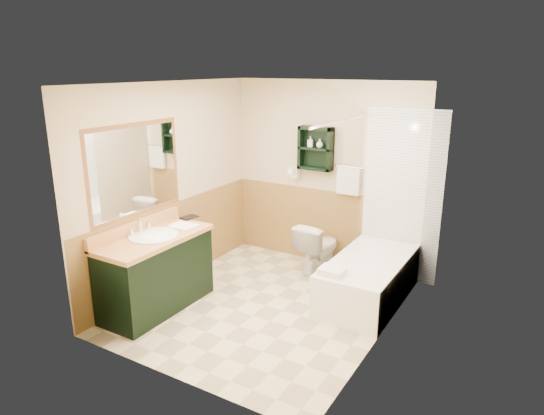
{
  "coord_description": "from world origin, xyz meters",
  "views": [
    {
      "loc": [
        2.54,
        -4.14,
        2.58
      ],
      "look_at": [
        -0.03,
        0.2,
        1.08
      ],
      "focal_mm": 32.0,
      "sensor_mm": 36.0,
      "label": 1
    }
  ],
  "objects_px": {
    "bathtub": "(368,280)",
    "vanity_book": "(185,209)",
    "hair_dryer": "(295,172)",
    "soap_bottle_a": "(310,144)",
    "vanity": "(156,273)",
    "soap_bottle_b": "(320,144)",
    "wall_shelf": "(316,148)",
    "toilet": "(318,248)"
  },
  "relations": [
    {
      "from": "hair_dryer",
      "to": "vanity",
      "type": "height_order",
      "value": "hair_dryer"
    },
    {
      "from": "wall_shelf",
      "to": "soap_bottle_a",
      "type": "xyz_separation_m",
      "value": [
        -0.07,
        -0.01,
        0.05
      ]
    },
    {
      "from": "wall_shelf",
      "to": "toilet",
      "type": "xyz_separation_m",
      "value": [
        0.21,
        -0.3,
        -1.22
      ]
    },
    {
      "from": "wall_shelf",
      "to": "vanity_book",
      "type": "height_order",
      "value": "wall_shelf"
    },
    {
      "from": "bathtub",
      "to": "toilet",
      "type": "relative_size",
      "value": 2.2
    },
    {
      "from": "hair_dryer",
      "to": "vanity_book",
      "type": "distance_m",
      "value": 1.58
    },
    {
      "from": "soap_bottle_b",
      "to": "wall_shelf",
      "type": "bearing_deg",
      "value": 175.16
    },
    {
      "from": "hair_dryer",
      "to": "vanity_book",
      "type": "relative_size",
      "value": 1.22
    },
    {
      "from": "wall_shelf",
      "to": "hair_dryer",
      "type": "distance_m",
      "value": 0.46
    },
    {
      "from": "hair_dryer",
      "to": "wall_shelf",
      "type": "bearing_deg",
      "value": -4.76
    },
    {
      "from": "vanity",
      "to": "toilet",
      "type": "xyz_separation_m",
      "value": [
        1.11,
        1.74,
        -0.08
      ]
    },
    {
      "from": "vanity",
      "to": "bathtub",
      "type": "distance_m",
      "value": 2.35
    },
    {
      "from": "wall_shelf",
      "to": "vanity",
      "type": "height_order",
      "value": "wall_shelf"
    },
    {
      "from": "vanity",
      "to": "bathtub",
      "type": "relative_size",
      "value": 0.87
    },
    {
      "from": "wall_shelf",
      "to": "bathtub",
      "type": "height_order",
      "value": "wall_shelf"
    },
    {
      "from": "wall_shelf",
      "to": "bathtub",
      "type": "bearing_deg",
      "value": -33.86
    },
    {
      "from": "toilet",
      "to": "wall_shelf",
      "type": "bearing_deg",
      "value": -47.76
    },
    {
      "from": "hair_dryer",
      "to": "soap_bottle_a",
      "type": "bearing_deg",
      "value": -7.56
    },
    {
      "from": "wall_shelf",
      "to": "bathtub",
      "type": "distance_m",
      "value": 1.8
    },
    {
      "from": "toilet",
      "to": "soap_bottle_b",
      "type": "height_order",
      "value": "soap_bottle_b"
    },
    {
      "from": "vanity",
      "to": "soap_bottle_b",
      "type": "bearing_deg",
      "value": 64.84
    },
    {
      "from": "toilet",
      "to": "soap_bottle_a",
      "type": "height_order",
      "value": "soap_bottle_a"
    },
    {
      "from": "wall_shelf",
      "to": "soap_bottle_a",
      "type": "relative_size",
      "value": 4.11
    },
    {
      "from": "toilet",
      "to": "bathtub",
      "type": "bearing_deg",
      "value": 160.83
    },
    {
      "from": "hair_dryer",
      "to": "vanity",
      "type": "distance_m",
      "value": 2.28
    },
    {
      "from": "bathtub",
      "to": "soap_bottle_a",
      "type": "distance_m",
      "value": 1.87
    },
    {
      "from": "vanity_book",
      "to": "wall_shelf",
      "type": "bearing_deg",
      "value": 62.16
    },
    {
      "from": "vanity_book",
      "to": "soap_bottle_b",
      "type": "distance_m",
      "value": 1.87
    },
    {
      "from": "wall_shelf",
      "to": "vanity_book",
      "type": "xyz_separation_m",
      "value": [
        -1.06,
        -1.33,
        -0.62
      ]
    },
    {
      "from": "soap_bottle_a",
      "to": "soap_bottle_b",
      "type": "height_order",
      "value": "soap_bottle_b"
    },
    {
      "from": "vanity_book",
      "to": "soap_bottle_a",
      "type": "relative_size",
      "value": 1.47
    },
    {
      "from": "soap_bottle_a",
      "to": "vanity_book",
      "type": "bearing_deg",
      "value": -126.57
    },
    {
      "from": "wall_shelf",
      "to": "hair_dryer",
      "type": "xyz_separation_m",
      "value": [
        -0.3,
        0.02,
        -0.35
      ]
    },
    {
      "from": "vanity_book",
      "to": "soap_bottle_a",
      "type": "bearing_deg",
      "value": 64.06
    },
    {
      "from": "wall_shelf",
      "to": "soap_bottle_a",
      "type": "bearing_deg",
      "value": -176.14
    },
    {
      "from": "hair_dryer",
      "to": "soap_bottle_b",
      "type": "distance_m",
      "value": 0.54
    },
    {
      "from": "vanity_book",
      "to": "toilet",
      "type": "bearing_deg",
      "value": 49.86
    },
    {
      "from": "vanity",
      "to": "soap_bottle_a",
      "type": "xyz_separation_m",
      "value": [
        0.82,
        2.03,
        1.18
      ]
    },
    {
      "from": "toilet",
      "to": "soap_bottle_b",
      "type": "bearing_deg",
      "value": -55.64
    },
    {
      "from": "bathtub",
      "to": "soap_bottle_b",
      "type": "distance_m",
      "value": 1.8
    },
    {
      "from": "bathtub",
      "to": "vanity_book",
      "type": "bearing_deg",
      "value": -162.78
    },
    {
      "from": "soap_bottle_b",
      "to": "bathtub",
      "type": "bearing_deg",
      "value": -35.25
    }
  ]
}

